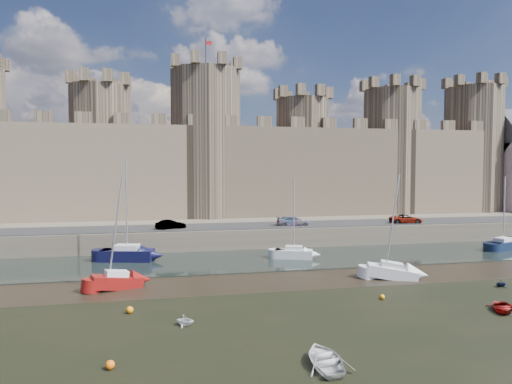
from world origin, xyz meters
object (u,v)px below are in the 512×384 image
Objects in this scene: sailboat_2 at (294,252)px; sailboat_4 at (117,280)px; car_1 at (171,225)px; car_2 at (293,221)px; sailboat_5 at (392,271)px; sailboat_1 at (127,254)px; sailboat_3 at (503,244)px; car_3 at (406,219)px.

sailboat_4 is (-18.16, -8.96, -0.02)m from sailboat_2.
car_1 is at bearing 55.25° from sailboat_4.
car_2 is 20.19m from sailboat_5.
sailboat_5 is at bearing -14.25° from sailboat_1.
sailboat_1 reaches higher than sailboat_2.
sailboat_3 is at bearing -104.98° from car_2.
sailboat_2 is 20.25m from sailboat_4.
sailboat_4 is (-36.80, -17.50, -2.39)m from car_3.
car_1 is at bearing 146.40° from sailboat_3.
sailboat_3 is 0.94× the size of sailboat_5.
car_1 is 0.38× the size of sailboat_5.
sailboat_1 is 1.16× the size of sailboat_4.
sailboat_3 is (24.58, -8.87, -2.42)m from car_2.
sailboat_4 reaches higher than sailboat_5.
sailboat_3 is (8.59, -8.22, -2.39)m from car_3.
sailboat_4 reaches higher than car_1.
sailboat_1 is (-4.81, -6.58, -2.24)m from car_1.
car_2 is 26.25m from sailboat_3.
sailboat_3 is 23.60m from sailboat_5.
car_3 is 22.86m from sailboat_5.
car_1 is 0.38× the size of sailboat_4.
sailboat_5 is (24.42, -1.56, -0.02)m from sailboat_4.
car_3 is 0.49× the size of sailboat_2.
car_3 is (31.94, -0.44, 0.01)m from car_1.
sailboat_1 is 45.39m from sailboat_3.
car_3 is at bearing 114.71° from sailboat_3.
car_2 is 27.72m from sailboat_4.
car_2 is at bearing 21.49° from sailboat_4.
sailboat_2 is (18.11, -2.40, -0.12)m from sailboat_1.
sailboat_4 is at bearing -76.57° from sailboat_1.
car_1 is 0.41× the size of sailboat_3.
sailboat_5 is (19.57, -19.51, -2.40)m from car_1.
sailboat_5 is (24.37, -12.92, -0.16)m from sailboat_1.
car_2 is 0.40× the size of sailboat_1.
sailboat_1 reaches higher than car_1.
sailboat_3 reaches higher than car_3.
sailboat_4 is (-4.86, -17.94, -2.39)m from car_1.
sailboat_1 reaches higher than car_2.
car_1 is 0.41× the size of sailboat_2.
sailboat_2 is at bearing 122.92° from car_3.
sailboat_4 is at bearing -163.06° from sailboat_5.
sailboat_1 is (-20.76, -6.79, -2.28)m from car_2.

